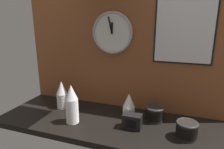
# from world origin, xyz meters

# --- Properties ---
(ground_plane) EXTENTS (1.60, 0.56, 0.04)m
(ground_plane) POSITION_xyz_m (0.00, 0.00, -0.02)
(ground_plane) COLOR black
(wall_tiled_back) EXTENTS (1.60, 0.03, 1.05)m
(wall_tiled_back) POSITION_xyz_m (0.00, 0.27, 0.53)
(wall_tiled_back) COLOR brown
(wall_tiled_back) RESTS_ON ground_plane
(cup_stack_center_right) EXTENTS (0.09, 0.09, 0.18)m
(cup_stack_center_right) POSITION_xyz_m (0.08, 0.09, 0.09)
(cup_stack_center_right) COLOR white
(cup_stack_center_right) RESTS_ON ground_plane
(cup_stack_center_left) EXTENTS (0.09, 0.09, 0.26)m
(cup_stack_center_left) POSITION_xyz_m (-0.25, -0.11, 0.13)
(cup_stack_center_left) COLOR white
(cup_stack_center_left) RESTS_ON ground_plane
(cup_stack_left) EXTENTS (0.09, 0.09, 0.21)m
(cup_stack_left) POSITION_xyz_m (-0.45, 0.07, 0.11)
(cup_stack_left) COLOR white
(cup_stack_left) RESTS_ON ground_plane
(bowl_stack_far_right) EXTENTS (0.13, 0.13, 0.10)m
(bowl_stack_far_right) POSITION_xyz_m (0.47, -0.05, 0.05)
(bowl_stack_far_right) COLOR black
(bowl_stack_far_right) RESTS_ON ground_plane
(bowl_stack_right) EXTENTS (0.13, 0.13, 0.10)m
(bowl_stack_right) POSITION_xyz_m (0.27, 0.10, 0.05)
(bowl_stack_right) COLOR black
(bowl_stack_right) RESTS_ON ground_plane
(wall_clock) EXTENTS (0.31, 0.03, 0.31)m
(wall_clock) POSITION_xyz_m (-0.09, 0.23, 0.58)
(wall_clock) COLOR white
(menu_board) EXTENTS (0.39, 0.01, 0.58)m
(menu_board) POSITION_xyz_m (0.41, 0.24, 0.67)
(menu_board) COLOR black
(napkin_dispenser) EXTENTS (0.12, 0.08, 0.09)m
(napkin_dispenser) POSITION_xyz_m (0.14, -0.05, 0.05)
(napkin_dispenser) COLOR black
(napkin_dispenser) RESTS_ON ground_plane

